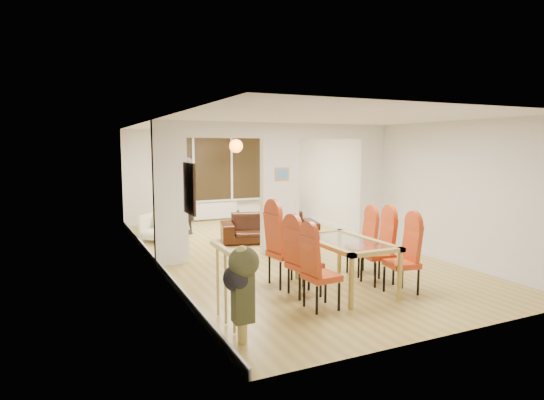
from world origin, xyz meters
TOP-DOWN VIEW (x-y plane):
  - floor at (0.00, 0.00)m, footprint 5.00×9.00m
  - room_walls at (0.00, 0.00)m, footprint 5.00×9.00m
  - divider_wall at (0.00, 0.00)m, footprint 5.00×0.18m
  - bay_window_blinds at (0.00, 4.44)m, footprint 3.00×0.08m
  - radiator at (0.00, 4.40)m, footprint 1.40×0.08m
  - pendant_light at (0.30, 3.30)m, footprint 0.36×0.36m
  - stair_newel at (-2.25, -3.20)m, footprint 0.40×1.20m
  - wall_poster at (-2.47, -2.40)m, footprint 0.04×0.52m
  - pillar_photo at (0.00, -0.10)m, footprint 0.30×0.03m
  - dining_table at (-0.16, -2.58)m, footprint 0.91×1.61m
  - dining_chair_la at (-0.91, -3.14)m, footprint 0.44×0.44m
  - dining_chair_lb at (-0.85, -2.57)m, footprint 0.49×0.49m
  - dining_chair_lc at (-0.87, -2.03)m, footprint 0.52×0.52m
  - dining_chair_ra at (0.47, -3.10)m, footprint 0.49×0.49m
  - dining_chair_rb at (0.47, -2.55)m, footprint 0.50×0.50m
  - dining_chair_rc at (0.55, -2.01)m, footprint 0.45×0.45m
  - sofa at (0.26, 1.09)m, footprint 2.31×1.35m
  - armchair at (-2.00, 2.15)m, footprint 0.97×0.97m
  - person at (-1.23, 2.79)m, footprint 0.80×0.67m
  - television at (1.89, 3.42)m, footprint 0.94×0.33m
  - coffee_table at (0.41, 2.78)m, footprint 1.01×0.65m
  - bottle at (0.16, 2.82)m, footprint 0.07×0.07m
  - bowl at (0.41, 2.75)m, footprint 0.20×0.20m
  - shoes at (-0.22, -0.23)m, footprint 0.25×0.27m

SIDE VIEW (x-z plane):
  - floor at x=0.00m, z-range -0.01..0.01m
  - shoes at x=-0.22m, z-range 0.00..0.10m
  - coffee_table at x=0.41m, z-range 0.00..0.21m
  - bowl at x=0.41m, z-range 0.21..0.26m
  - television at x=1.89m, z-range 0.00..0.54m
  - radiator at x=0.00m, z-range 0.05..0.55m
  - sofa at x=0.26m, z-range 0.00..0.63m
  - armchair at x=-2.00m, z-range 0.00..0.63m
  - bottle at x=0.16m, z-range 0.21..0.51m
  - dining_table at x=-0.16m, z-range 0.00..0.76m
  - dining_chair_rc at x=0.55m, z-range 0.00..1.02m
  - dining_chair_la at x=-0.91m, z-range 0.00..1.04m
  - dining_chair_lb at x=-0.85m, z-range 0.00..1.05m
  - dining_chair_ra at x=0.47m, z-range 0.00..1.05m
  - dining_chair_rb at x=0.47m, z-range 0.00..1.07m
  - stair_newel at x=-2.25m, z-range 0.00..1.10m
  - dining_chair_lc at x=-0.87m, z-range 0.00..1.18m
  - person at x=-1.23m, z-range 0.00..1.88m
  - room_walls at x=0.00m, z-range 0.00..2.60m
  - divider_wall at x=0.00m, z-range 0.00..2.60m
  - bay_window_blinds at x=0.00m, z-range 0.60..2.40m
  - wall_poster at x=-2.47m, z-range 1.27..1.94m
  - pillar_photo at x=0.00m, z-range 1.48..1.73m
  - pendant_light at x=0.30m, z-range 1.97..2.33m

